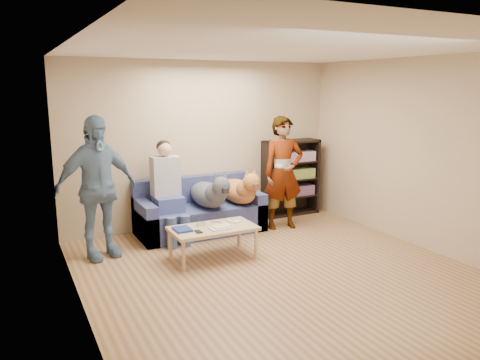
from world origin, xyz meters
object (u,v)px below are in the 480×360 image
camera_silver (201,224)px  dog_tan (240,190)px  person_standing_right (283,173)px  bookshelf (290,176)px  notebook_blue (182,229)px  person_seated (168,187)px  person_standing_left (97,188)px  dog_gray (210,194)px  coffee_table (213,230)px  sofa (199,214)px

camera_silver → dog_tan: size_ratio=0.09×
person_standing_right → bookshelf: size_ratio=1.35×
notebook_blue → person_seated: bearing=82.0°
person_standing_right → notebook_blue: (-1.92, -0.69, -0.45)m
person_standing_left → dog_gray: person_standing_left is taller
camera_silver → coffee_table: bearing=-45.0°
camera_silver → person_standing_left: bearing=153.7°
coffee_table → dog_gray: bearing=68.9°
person_standing_left → notebook_blue: (0.91, -0.66, -0.50)m
dog_tan → coffee_table: (-0.86, -0.92, -0.27)m
coffee_table → bookshelf: bearing=33.6°
camera_silver → person_seated: person_seated is taller
person_seated → sofa: bearing=13.5°
sofa → notebook_blue: bearing=-121.4°
dog_gray → coffee_table: dog_gray is taller
person_standing_right → person_seated: size_ratio=1.20×
sofa → coffee_table: sofa is taller
camera_silver → coffee_table: 0.18m
person_standing_left → dog_gray: bearing=-9.4°
dog_tan → camera_silver: bearing=-140.8°
person_standing_right → dog_tan: bearing=175.3°
sofa → bookshelf: bearing=7.4°
notebook_blue → dog_gray: 1.14m
person_standing_right → dog_tan: (-0.66, 0.18, -0.24)m
sofa → coffee_table: 1.17m
notebook_blue → sofa: 1.28m
notebook_blue → person_seated: size_ratio=0.18×
sofa → person_standing_left: bearing=-164.7°
person_standing_right → sofa: (-1.26, 0.39, -0.60)m
person_standing_left → person_standing_right: bearing=-14.9°
person_standing_right → sofa: 1.45m
dog_gray → person_standing_right: bearing=-7.1°
bookshelf → sofa: bearing=-172.6°
person_seated → dog_gray: size_ratio=1.17×
sofa → coffee_table: size_ratio=1.73×
person_standing_left → sofa: (1.57, 0.43, -0.65)m
camera_silver → bookshelf: size_ratio=0.08×
person_standing_right → person_standing_left: bearing=-169.1°
dog_gray → dog_tan: bearing=3.3°
person_seated → bookshelf: (2.33, 0.36, -0.09)m
person_standing_left → notebook_blue: 1.23m
person_seated → coffee_table: 1.12m
notebook_blue → dog_tan: (1.26, 0.87, 0.21)m
person_standing_right → coffee_table: (-1.52, -0.74, -0.51)m
notebook_blue → bookshelf: size_ratio=0.20×
camera_silver → person_standing_right: bearing=20.8°
coffee_table → bookshelf: 2.49m
dog_gray → coffee_table: bearing=-111.1°
notebook_blue → person_seated: (0.13, 0.96, 0.34)m
person_standing_right → person_standing_left: 2.83m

